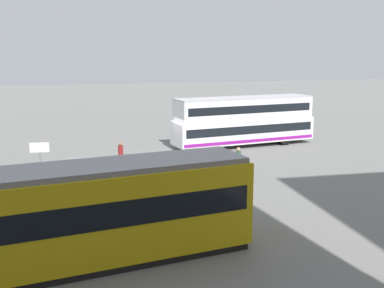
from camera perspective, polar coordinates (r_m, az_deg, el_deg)
The scene contains 7 objects.
ground_plane at distance 34.28m, azimuth -1.24°, elevation -1.05°, with size 160.00×160.00×0.00m, color slate.
double_decker_bus at distance 36.74m, azimuth 6.42°, elevation 2.84°, with size 11.77×4.04×3.86m.
tram_yellow at distance 16.32m, azimuth -16.08°, elevation -8.70°, with size 13.76×4.32×3.52m.
pedestrian_near_railing at distance 29.42m, azimuth -8.79°, elevation -1.19°, with size 0.44×0.44×1.77m.
pedestrian_crossing at distance 27.69m, azimuth 5.73°, elevation -1.92°, with size 0.42×0.42×1.74m.
pedestrian_railing at distance 28.45m, azimuth -7.96°, elevation -2.18°, with size 7.29×1.12×1.08m.
info_sign at distance 28.16m, azimuth -18.26°, elevation -1.02°, with size 1.10×0.21×2.28m.
Camera 1 is at (8.42, 32.43, 7.25)m, focal length 43.23 mm.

